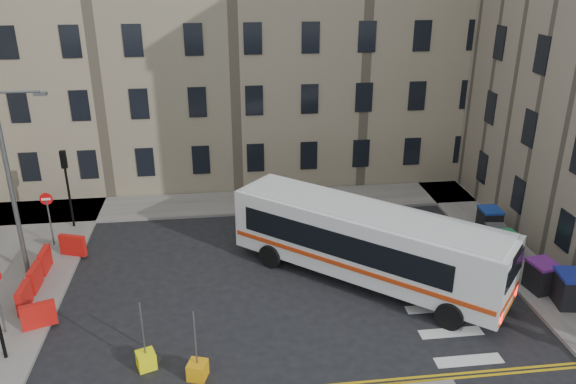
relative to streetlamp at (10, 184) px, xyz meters
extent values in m
plane|color=black|center=(13.00, -2.00, -4.34)|extent=(120.00, 120.00, 0.00)
cube|color=slate|center=(7.00, 6.60, -4.26)|extent=(36.00, 3.20, 0.15)
cube|color=slate|center=(22.00, 2.00, -4.26)|extent=(2.40, 26.00, 0.15)
cube|color=gray|center=(6.00, 13.50, 3.66)|extent=(38.00, 10.50, 16.00)
cylinder|color=black|center=(1.00, 4.50, -2.59)|extent=(0.12, 0.12, 3.20)
cube|color=black|center=(1.00, 4.50, -0.54)|extent=(0.28, 0.22, 0.90)
cylinder|color=#595B5E|center=(0.00, 0.00, -0.19)|extent=(0.20, 0.20, 8.00)
cylinder|color=#595B5E|center=(0.50, 2.50, -2.99)|extent=(0.08, 0.08, 2.40)
cube|color=red|center=(0.50, 2.50, -1.49)|extent=(0.60, 0.04, 0.60)
cube|color=red|center=(0.80, -3.00, -3.69)|extent=(0.25, 1.25, 1.00)
cube|color=red|center=(0.80, -1.50, -3.69)|extent=(0.25, 1.25, 1.00)
cube|color=red|center=(0.80, 0.00, -3.69)|extent=(0.25, 1.25, 1.00)
cube|color=red|center=(1.70, 1.30, -3.69)|extent=(1.26, 0.66, 1.00)
cube|color=red|center=(1.70, -4.30, -3.69)|extent=(1.26, 0.66, 1.00)
cube|color=silver|center=(14.69, -2.31, -2.43)|extent=(10.83, 9.93, 2.73)
cube|color=black|center=(13.37, -2.98, -2.21)|extent=(7.28, 6.34, 1.09)
cube|color=black|center=(15.18, -0.91, -2.21)|extent=(7.28, 6.34, 1.09)
cube|color=black|center=(10.16, 1.64, -2.16)|extent=(1.62, 1.85, 1.20)
cube|color=black|center=(19.22, -6.25, -1.88)|extent=(1.62, 1.85, 0.87)
cube|color=#B5340F|center=(13.78, -3.35, -3.08)|extent=(8.91, 7.76, 0.20)
cube|color=#B5340F|center=(15.59, -1.27, -3.08)|extent=(8.91, 7.76, 0.20)
cube|color=#FF0C0C|center=(18.51, -7.08, -3.36)|extent=(0.20, 0.21, 0.44)
cube|color=#FF0C0C|center=(19.94, -5.43, -3.36)|extent=(0.20, 0.21, 0.44)
cylinder|color=black|center=(10.75, -0.69, -3.79)|extent=(1.02, 0.95, 1.09)
cylinder|color=black|center=(12.54, 1.37, -3.79)|extent=(1.02, 0.95, 1.09)
cylinder|color=black|center=(17.00, -6.12, -3.79)|extent=(1.02, 0.95, 1.09)
cylinder|color=black|center=(18.79, -4.07, -3.79)|extent=(1.02, 0.95, 1.09)
cube|color=black|center=(22.27, -5.37, -3.55)|extent=(1.23, 1.37, 1.27)
cube|color=navy|center=(22.27, -5.37, -2.85)|extent=(1.30, 1.43, 0.13)
cube|color=black|center=(21.73, -4.21, -3.60)|extent=(1.12, 1.25, 1.17)
cube|color=#672078|center=(21.73, -4.21, -2.96)|extent=(1.18, 1.31, 0.12)
cube|color=black|center=(21.64, -1.33, -3.65)|extent=(0.92, 1.05, 1.07)
cube|color=#1C7F41|center=(21.64, -1.33, -3.06)|extent=(0.97, 1.10, 0.11)
cube|color=black|center=(21.51, -0.61, -3.66)|extent=(1.02, 1.13, 1.06)
cube|color=#39393B|center=(21.51, -0.61, -3.07)|extent=(1.07, 1.19, 0.11)
cube|color=black|center=(22.04, 1.21, -3.61)|extent=(1.00, 1.14, 1.15)
cube|color=navy|center=(22.04, 1.21, -2.98)|extent=(1.05, 1.19, 0.12)
cube|color=#FCF30E|center=(5.89, -6.96, -4.04)|extent=(0.77, 0.77, 0.60)
cube|color=orange|center=(7.64, -7.68, -4.04)|extent=(0.76, 0.76, 0.60)
camera|label=1|loc=(8.78, -22.91, 8.59)|focal=35.00mm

